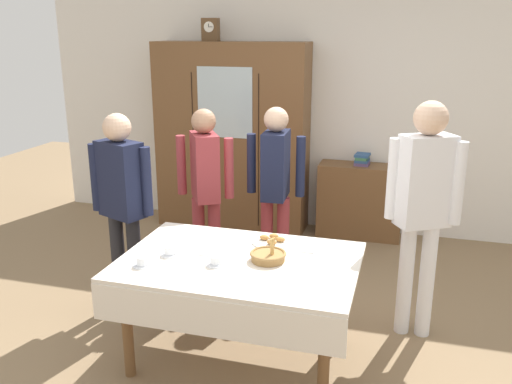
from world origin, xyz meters
TOP-DOWN VIEW (x-y plane):
  - ground_plane at (0.00, 0.00)m, footprint 12.00×12.00m
  - back_wall at (0.00, 2.65)m, footprint 6.40×0.10m
  - dining_table at (0.00, -0.23)m, footprint 1.56×1.07m
  - wall_cabinet at (-0.90, 2.35)m, footprint 1.70×0.46m
  - mantel_clock at (-1.13, 2.35)m, footprint 0.18×0.11m
  - bookshelf_low at (0.55, 2.41)m, footprint 0.90×0.35m
  - book_stack at (0.55, 2.41)m, footprint 0.16×0.21m
  - tea_cup_near_right at (-0.12, -0.33)m, footprint 0.13×0.13m
  - tea_cup_mid_left at (-0.57, -0.47)m, footprint 0.13×0.13m
  - tea_cup_near_left at (-0.47, -0.26)m, footprint 0.13×0.13m
  - bread_basket at (0.19, -0.17)m, footprint 0.24×0.24m
  - pastry_plate at (0.14, 0.14)m, footprint 0.28×0.28m
  - spoon_back_edge at (0.43, 0.03)m, footprint 0.12×0.02m
  - spoon_front_edge at (-0.21, -0.21)m, footprint 0.12×0.02m
  - person_behind_table_right at (1.15, 0.47)m, footprint 0.52×0.35m
  - person_behind_table_left at (-0.66, 0.90)m, footprint 0.52×0.41m
  - person_near_right_end at (-1.10, 0.25)m, footprint 0.52×0.32m
  - person_beside_shelf at (-0.08, 1.10)m, footprint 0.52×0.37m

SIDE VIEW (x-z plane):
  - ground_plane at x=0.00m, z-range 0.00..0.00m
  - bookshelf_low at x=0.55m, z-range 0.00..0.81m
  - dining_table at x=0.00m, z-range 0.27..1.02m
  - spoon_back_edge at x=0.43m, z-range 0.74..0.75m
  - spoon_front_edge at x=-0.21m, z-range 0.74..0.75m
  - pastry_plate at x=0.14m, z-range 0.74..0.78m
  - tea_cup_near_left at x=-0.47m, z-range 0.74..0.80m
  - tea_cup_near_right at x=-0.12m, z-range 0.74..0.80m
  - tea_cup_mid_left at x=-0.57m, z-range 0.74..0.80m
  - bread_basket at x=0.19m, z-range 0.70..0.86m
  - book_stack at x=0.55m, z-range 0.81..0.93m
  - person_behind_table_left at x=-0.66m, z-range 0.16..1.73m
  - person_beside_shelf at x=-0.08m, z-range 0.17..1.74m
  - person_near_right_end at x=-1.10m, z-range 0.17..1.77m
  - wall_cabinet at x=-0.90m, z-range 0.00..2.08m
  - person_behind_table_right at x=1.15m, z-range 0.20..1.95m
  - back_wall at x=0.00m, z-range 0.00..2.70m
  - mantel_clock at x=-1.13m, z-range 2.08..2.32m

